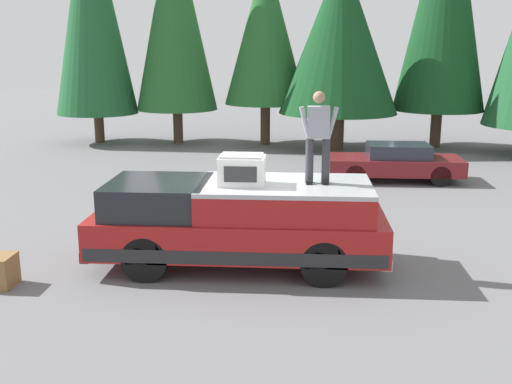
{
  "coord_description": "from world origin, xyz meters",
  "views": [
    {
      "loc": [
        -11.29,
        -1.3,
        4.13
      ],
      "look_at": [
        0.11,
        -0.5,
        1.35
      ],
      "focal_mm": 42.29,
      "sensor_mm": 36.0,
      "label": 1
    }
  ],
  "objects": [
    {
      "name": "compressor_unit",
      "position": [
        -0.56,
        -0.29,
        1.93
      ],
      "size": [
        0.65,
        0.84,
        0.56
      ],
      "color": "silver",
      "rests_on": "pickup_truck"
    },
    {
      "name": "parked_car_maroon",
      "position": [
        7.5,
        -4.34,
        0.58
      ],
      "size": [
        1.64,
        4.1,
        1.16
      ],
      "color": "maroon",
      "rests_on": "ground"
    },
    {
      "name": "conifer_far_right",
      "position": [
        14.27,
        7.34,
        5.87
      ],
      "size": [
        3.44,
        3.44,
        10.49
      ],
      "color": "#4C3826",
      "rests_on": "ground"
    },
    {
      "name": "conifer_center_right",
      "position": [
        14.42,
        0.12,
        4.78
      ],
      "size": [
        3.43,
        3.43,
        7.86
      ],
      "color": "#4C3826",
      "rests_on": "ground"
    },
    {
      "name": "person_on_truck_bed",
      "position": [
        -0.34,
        -1.66,
        2.55
      ],
      "size": [
        0.29,
        0.72,
        1.69
      ],
      "color": "#333338",
      "rests_on": "pickup_truck"
    },
    {
      "name": "ground_plane",
      "position": [
        0.0,
        0.0,
        0.0
      ],
      "size": [
        90.0,
        90.0,
        0.0
      ],
      "primitive_type": "plane",
      "color": "slate"
    },
    {
      "name": "pickup_truck",
      "position": [
        -0.39,
        -0.2,
        0.87
      ],
      "size": [
        2.01,
        5.54,
        1.65
      ],
      "color": "maroon",
      "rests_on": "ground"
    },
    {
      "name": "conifer_right",
      "position": [
        14.49,
        3.92,
        5.51
      ],
      "size": [
        3.44,
        3.44,
        9.59
      ],
      "color": "#4C3826",
      "rests_on": "ground"
    },
    {
      "name": "conifer_center_left",
      "position": [
        13.22,
        -2.86,
        4.56
      ],
      "size": [
        4.73,
        4.73,
        7.66
      ],
      "color": "#4C3826",
      "rests_on": "ground"
    }
  ]
}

